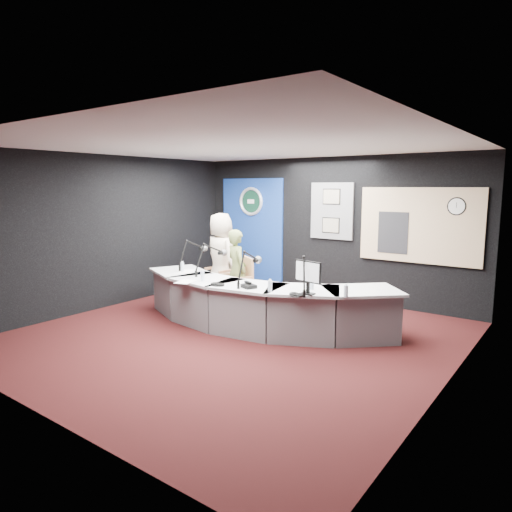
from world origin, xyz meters
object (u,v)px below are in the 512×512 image
Objects in this scene: broadcast_desk at (254,304)px; armchair_left at (221,276)px; person_woman at (237,270)px; person_man at (221,257)px; armchair_right at (237,284)px.

armchair_left is at bearing 147.62° from broadcast_desk.
broadcast_desk is 3.06× the size of person_woman.
person_man is at bearing 0.00° from armchair_left.
armchair_right is (-0.84, 0.61, 0.11)m from broadcast_desk.
person_man is at bearing -0.24° from person_woman.
person_man reaches higher than armchair_left.
person_man is (-0.68, 0.36, 0.37)m from armchair_right.
armchair_left is (-1.52, 0.96, 0.11)m from broadcast_desk.
person_man is at bearing 147.62° from broadcast_desk.
armchair_right is at bearing -0.00° from person_woman.
person_woman is (0.00, 0.00, 0.25)m from armchair_right.
armchair_left is at bearing -174.45° from armchair_right.
broadcast_desk is 4.59× the size of armchair_left.
armchair_left is 0.57× the size of person_man.
person_man reaches higher than broadcast_desk.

